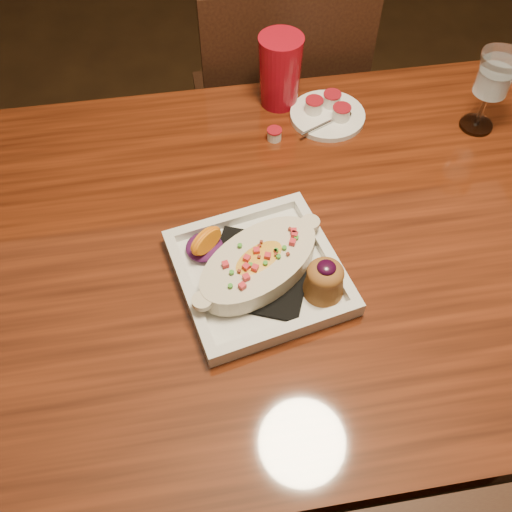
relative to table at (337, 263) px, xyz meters
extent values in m
plane|color=black|center=(0.00, 0.00, -0.65)|extent=(7.00, 7.00, 0.00)
cube|color=maroon|center=(0.00, 0.00, 0.08)|extent=(1.50, 0.90, 0.04)
cylinder|color=black|center=(-0.67, 0.37, -0.30)|extent=(0.07, 0.07, 0.71)
cube|color=black|center=(0.00, 0.70, -0.20)|extent=(0.42, 0.42, 0.04)
cylinder|color=black|center=(0.17, 0.87, -0.43)|extent=(0.04, 0.04, 0.45)
cylinder|color=black|center=(-0.17, 0.87, -0.43)|extent=(0.04, 0.04, 0.45)
cylinder|color=black|center=(0.17, 0.53, -0.43)|extent=(0.04, 0.04, 0.45)
cylinder|color=black|center=(-0.17, 0.53, -0.43)|extent=(0.04, 0.04, 0.45)
cube|color=black|center=(0.00, 0.51, 0.05)|extent=(0.40, 0.03, 0.46)
cube|color=silver|center=(-0.17, -0.07, 0.10)|extent=(0.31, 0.31, 0.01)
cube|color=black|center=(-0.17, -0.07, 0.11)|extent=(0.21, 0.21, 0.01)
ellipsoid|color=yellow|center=(-0.17, -0.07, 0.14)|extent=(0.22, 0.19, 0.04)
ellipsoid|color=#4E114C|center=(-0.25, -0.01, 0.12)|extent=(0.06, 0.07, 0.02)
cone|color=brown|center=(-0.07, -0.13, 0.13)|extent=(0.07, 0.07, 0.05)
ellipsoid|color=brown|center=(-0.07, -0.13, 0.16)|extent=(0.06, 0.06, 0.03)
ellipsoid|color=black|center=(-0.07, -0.13, 0.17)|extent=(0.03, 0.03, 0.01)
cylinder|color=silver|center=(0.35, 0.23, 0.10)|extent=(0.07, 0.07, 0.01)
cylinder|color=silver|center=(0.35, 0.23, 0.14)|extent=(0.01, 0.01, 0.08)
cone|color=silver|center=(0.35, 0.23, 0.22)|extent=(0.08, 0.08, 0.09)
cylinder|color=silver|center=(0.05, 0.31, 0.10)|extent=(0.16, 0.16, 0.01)
cylinder|color=white|center=(0.02, 0.32, 0.12)|extent=(0.04, 0.04, 0.03)
cylinder|color=#AA1422|center=(0.02, 0.32, 0.14)|extent=(0.04, 0.04, 0.00)
cylinder|color=white|center=(0.06, 0.33, 0.12)|extent=(0.04, 0.04, 0.03)
cylinder|color=#AA1422|center=(0.06, 0.33, 0.14)|extent=(0.04, 0.04, 0.00)
cylinder|color=white|center=(0.07, 0.29, 0.12)|extent=(0.04, 0.04, 0.03)
cylinder|color=#AA1422|center=(0.07, 0.29, 0.14)|extent=(0.04, 0.04, 0.00)
cylinder|color=white|center=(-0.08, 0.26, 0.11)|extent=(0.03, 0.03, 0.02)
cylinder|color=#AA1422|center=(-0.08, 0.26, 0.12)|extent=(0.03, 0.03, 0.00)
cone|color=#A90C1C|center=(-0.05, 0.38, 0.17)|extent=(0.09, 0.09, 0.16)
camera|label=1|loc=(-0.26, -0.61, 0.90)|focal=40.00mm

